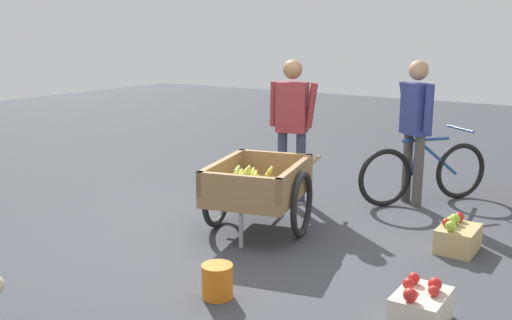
% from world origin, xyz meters
% --- Properties ---
extents(ground_plane, '(24.00, 24.00, 0.00)m').
position_xyz_m(ground_plane, '(0.00, 0.00, 0.00)').
color(ground_plane, '#3D3F44').
extents(fruit_cart, '(1.78, 1.14, 0.71)m').
position_xyz_m(fruit_cart, '(-0.24, -0.12, 0.43)').
color(fruit_cart, '#937047').
rests_on(fruit_cart, ground).
extents(vendor_person, '(0.28, 0.55, 1.61)m').
position_xyz_m(vendor_person, '(-1.35, -0.39, 0.97)').
color(vendor_person, '#333851').
rests_on(vendor_person, ground).
extents(bicycle, '(1.34, 1.07, 0.85)m').
position_xyz_m(bicycle, '(-2.09, 0.92, 0.35)').
color(bicycle, black).
rests_on(bicycle, ground).
extents(cyclist_person, '(0.37, 0.47, 1.61)m').
position_xyz_m(cyclist_person, '(-1.97, 0.83, 0.97)').
color(cyclist_person, '#4C4742').
rests_on(cyclist_person, ground).
extents(plastic_bucket, '(0.23, 0.23, 0.25)m').
position_xyz_m(plastic_bucket, '(1.14, 0.43, 0.13)').
color(plastic_bucket, orange).
rests_on(plastic_bucket, ground).
extents(apple_crate, '(0.44, 0.32, 0.32)m').
position_xyz_m(apple_crate, '(-0.79, 1.66, 0.13)').
color(apple_crate, tan).
rests_on(apple_crate, ground).
extents(mixed_fruit_crate, '(0.44, 0.32, 0.31)m').
position_xyz_m(mixed_fruit_crate, '(0.71, 1.81, 0.12)').
color(mixed_fruit_crate, beige).
rests_on(mixed_fruit_crate, ground).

